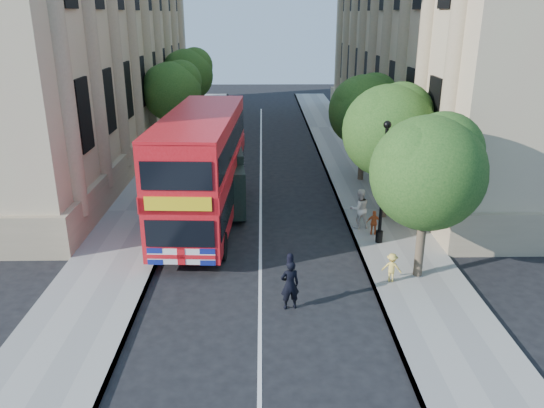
{
  "coord_description": "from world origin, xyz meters",
  "views": [
    {
      "loc": [
        0.12,
        -14.41,
        9.21
      ],
      "look_at": [
        0.47,
        4.76,
        2.3
      ],
      "focal_mm": 35.0,
      "sensor_mm": 36.0,
      "label": 1
    }
  ],
  "objects_px": {
    "box_van": "(222,182)",
    "double_decker_bus": "(202,166)",
    "lamp_post": "(383,188)",
    "woman_pedestrian": "(360,209)",
    "police_constable": "(290,285)"
  },
  "relations": [
    {
      "from": "box_van",
      "to": "double_decker_bus",
      "type": "bearing_deg",
      "value": -115.65
    },
    {
      "from": "lamp_post",
      "to": "double_decker_bus",
      "type": "distance_m",
      "value": 8.03
    },
    {
      "from": "double_decker_bus",
      "to": "woman_pedestrian",
      "type": "xyz_separation_m",
      "value": [
        7.02,
        -0.97,
        -1.74
      ]
    },
    {
      "from": "double_decker_bus",
      "to": "police_constable",
      "type": "bearing_deg",
      "value": -61.94
    },
    {
      "from": "woman_pedestrian",
      "to": "police_constable",
      "type": "bearing_deg",
      "value": 51.53
    },
    {
      "from": "lamp_post",
      "to": "box_van",
      "type": "height_order",
      "value": "lamp_post"
    },
    {
      "from": "woman_pedestrian",
      "to": "double_decker_bus",
      "type": "bearing_deg",
      "value": -19.02
    },
    {
      "from": "box_van",
      "to": "lamp_post",
      "type": "bearing_deg",
      "value": -37.56
    },
    {
      "from": "police_constable",
      "to": "woman_pedestrian",
      "type": "bearing_deg",
      "value": -129.09
    },
    {
      "from": "police_constable",
      "to": "double_decker_bus",
      "type": "bearing_deg",
      "value": -76.64
    },
    {
      "from": "lamp_post",
      "to": "double_decker_bus",
      "type": "bearing_deg",
      "value": 161.28
    },
    {
      "from": "lamp_post",
      "to": "double_decker_bus",
      "type": "height_order",
      "value": "lamp_post"
    },
    {
      "from": "police_constable",
      "to": "woman_pedestrian",
      "type": "height_order",
      "value": "woman_pedestrian"
    },
    {
      "from": "lamp_post",
      "to": "box_van",
      "type": "bearing_deg",
      "value": 147.32
    },
    {
      "from": "lamp_post",
      "to": "police_constable",
      "type": "bearing_deg",
      "value": -128.52
    }
  ]
}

